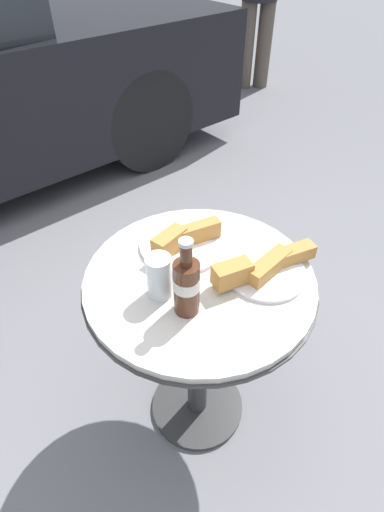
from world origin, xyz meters
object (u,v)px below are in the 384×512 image
at_px(bistro_table, 199,317).
at_px(lunch_plate_far, 264,268).
at_px(lunch_plate_near, 183,241).
at_px(drinking_glass, 159,278).
at_px(cola_bottle_left, 187,285).

bearing_deg(bistro_table, lunch_plate_far, -39.58).
xyz_separation_m(lunch_plate_near, lunch_plate_far, (0.09, -0.23, 0.00)).
xyz_separation_m(bistro_table, lunch_plate_near, (0.04, 0.12, 0.19)).
bearing_deg(bistro_table, drinking_glass, 171.82).
relative_size(bistro_table, drinking_glass, 5.85).
xyz_separation_m(drinking_glass, lunch_plate_far, (0.25, -0.13, -0.03)).
distance_m(bistro_table, lunch_plate_far, 0.26).
distance_m(cola_bottle_left, lunch_plate_near, 0.25).
height_order(cola_bottle_left, lunch_plate_near, cola_bottle_left).
bearing_deg(lunch_plate_far, drinking_glass, 153.32).
xyz_separation_m(bistro_table, lunch_plate_far, (0.13, -0.11, 0.20)).
distance_m(cola_bottle_left, drinking_glass, 0.09).
bearing_deg(lunch_plate_far, cola_bottle_left, 169.94).
xyz_separation_m(cola_bottle_left, lunch_plate_far, (0.23, -0.04, -0.06)).
relative_size(cola_bottle_left, lunch_plate_near, 0.88).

